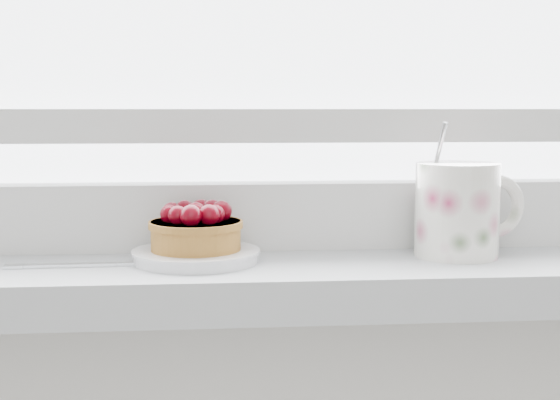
{
  "coord_description": "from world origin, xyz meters",
  "views": [
    {
      "loc": [
        -0.07,
        1.15,
        1.09
      ],
      "look_at": [
        -0.01,
        1.88,
        1.0
      ],
      "focal_mm": 50.0,
      "sensor_mm": 36.0,
      "label": 1
    }
  ],
  "objects": [
    {
      "name": "floral_mug",
      "position": [
        0.18,
        1.9,
        0.99
      ],
      "size": [
        0.13,
        0.1,
        0.14
      ],
      "color": "white",
      "rests_on": "windowsill"
    },
    {
      "name": "fork",
      "position": [
        -0.18,
        1.88,
        0.94
      ],
      "size": [
        0.18,
        0.02,
        0.0
      ],
      "color": "silver",
      "rests_on": "windowsill"
    },
    {
      "name": "saucer",
      "position": [
        -0.09,
        1.89,
        0.95
      ],
      "size": [
        0.12,
        0.12,
        0.01
      ],
      "primitive_type": "cylinder",
      "color": "silver",
      "rests_on": "windowsill"
    },
    {
      "name": "raspberry_tart",
      "position": [
        -0.09,
        1.89,
        0.97
      ],
      "size": [
        0.09,
        0.09,
        0.05
      ],
      "color": "brown",
      "rests_on": "saucer"
    }
  ]
}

